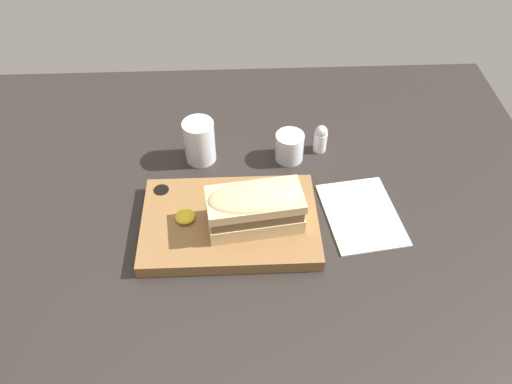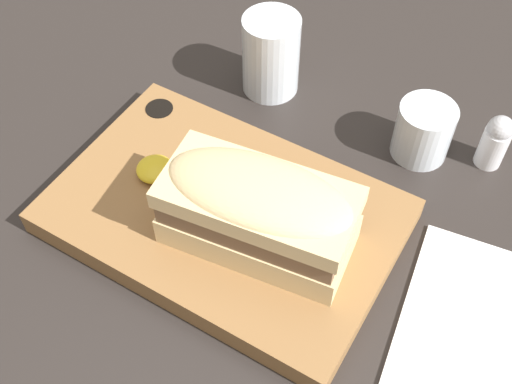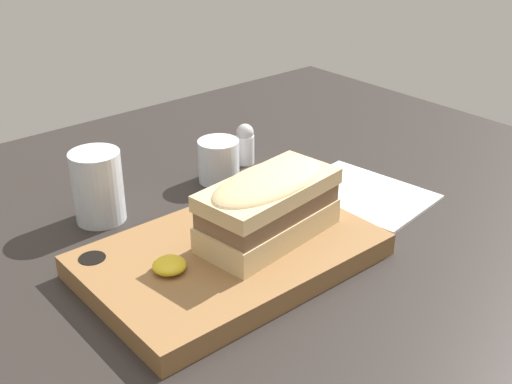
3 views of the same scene
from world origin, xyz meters
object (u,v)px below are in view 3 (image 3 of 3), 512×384
at_px(napkin, 363,194).
at_px(salt_shaker, 245,143).
at_px(water_glass, 98,191).
at_px(serving_board, 229,255).
at_px(wine_glass, 219,162).
at_px(sandwich, 269,203).

height_order(napkin, salt_shaker, salt_shaker).
xyz_separation_m(water_glass, salt_shaker, (0.27, 0.02, -0.01)).
distance_m(water_glass, salt_shaker, 0.27).
height_order(water_glass, napkin, water_glass).
relative_size(serving_board, wine_glass, 5.21).
bearing_deg(salt_shaker, water_glass, -176.36).
bearing_deg(water_glass, napkin, -29.23).
relative_size(water_glass, wine_glass, 1.51).
bearing_deg(napkin, water_glass, 150.77).
relative_size(napkin, salt_shaker, 3.04).
distance_m(water_glass, wine_glass, 0.20).
distance_m(serving_board, wine_glass, 0.24).
bearing_deg(wine_glass, napkin, -53.30).
height_order(serving_board, wine_glass, wine_glass).
bearing_deg(napkin, salt_shaker, 106.44).
bearing_deg(napkin, sandwich, -170.84).
bearing_deg(wine_glass, sandwich, -111.93).
bearing_deg(sandwich, water_glass, 117.13).
relative_size(serving_board, napkin, 1.67).
distance_m(serving_board, napkin, 0.27).
xyz_separation_m(sandwich, water_glass, (-0.11, 0.22, -0.03)).
distance_m(napkin, salt_shaker, 0.21).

